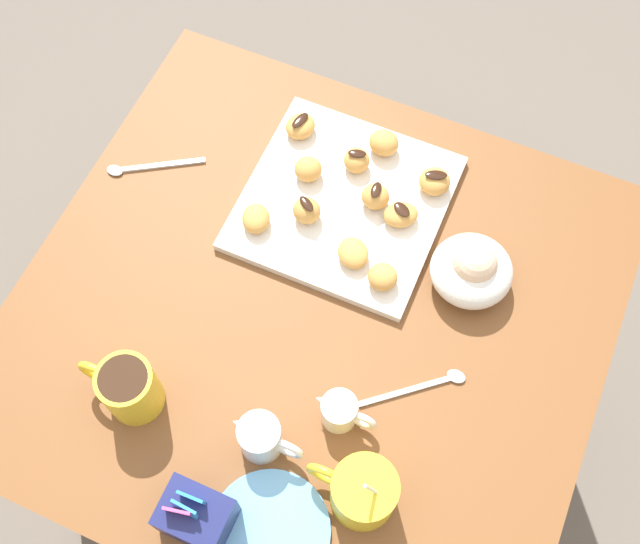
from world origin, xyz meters
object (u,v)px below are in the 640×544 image
beignet_1 (307,211)px  beignet_10 (383,277)px  pastry_plate_square (344,203)px  beignet_6 (401,215)px  beignet_2 (300,126)px  beignet_9 (256,218)px  sugar_caddy (197,516)px  beignet_8 (375,197)px  coffee_mug_yellow_left (362,491)px  beignet_5 (435,181)px  beignet_7 (353,253)px  beignet_0 (357,160)px  dining_table (312,346)px  ice_cream_bowl (472,269)px  saucer_sky_left (270,531)px  beignet_3 (308,169)px  chocolate_sauce_pitcher (340,411)px  coffee_mug_yellow_right (128,387)px  beignet_4 (384,143)px  cream_pitcher_white (261,437)px

beignet_1 → beignet_10: (-0.15, 0.06, -0.00)m
pastry_plate_square → beignet_6: beignet_6 is taller
beignet_2 → beignet_10: size_ratio=1.14×
beignet_9 → sugar_caddy: bearing=105.8°
beignet_9 → beignet_10: beignet_10 is taller
beignet_8 → coffee_mug_yellow_left: bearing=109.5°
sugar_caddy → beignet_6: sugar_caddy is taller
beignet_5 → beignet_7: beignet_5 is taller
beignet_0 → sugar_caddy: bearing=91.9°
beignet_7 → beignet_10: 0.06m
coffee_mug_yellow_left → dining_table: bearing=-52.5°
coffee_mug_yellow_left → beignet_8: 0.46m
beignet_1 → ice_cream_bowl: bearing=-179.1°
sugar_caddy → saucer_sky_left: bearing=-165.2°
beignet_1 → beignet_3: (0.03, -0.07, -0.00)m
chocolate_sauce_pitcher → beignet_3: 0.40m
pastry_plate_square → beignet_0: (0.01, -0.07, 0.03)m
sugar_caddy → beignet_0: bearing=-88.1°
beignet_8 → pastry_plate_square: bearing=17.5°
beignet_6 → beignet_9: 0.23m
pastry_plate_square → beignet_10: bearing=134.6°
saucer_sky_left → beignet_3: 0.56m
coffee_mug_yellow_right → beignet_1: bearing=-106.5°
beignet_7 → sugar_caddy: bearing=85.0°
saucer_sky_left → coffee_mug_yellow_left: bearing=-136.4°
saucer_sky_left → beignet_0: 0.59m
pastry_plate_square → coffee_mug_yellow_left: bearing=115.6°
beignet_0 → beignet_4: size_ratio=0.90×
beignet_0 → beignet_7: size_ratio=0.83×
beignet_0 → beignet_3: size_ratio=1.01×
coffee_mug_yellow_left → beignet_8: bearing=-70.5°
beignet_4 → beignet_10: beignet_4 is taller
dining_table → chocolate_sauce_pitcher: chocolate_sauce_pitcher is taller
coffee_mug_yellow_left → beignet_0: bearing=-66.9°
beignet_7 → beignet_3: bearing=-41.4°
chocolate_sauce_pitcher → beignet_7: (0.08, -0.24, -0.00)m
beignet_4 → beignet_9: bearing=57.8°
saucer_sky_left → beignet_7: (0.05, -0.42, 0.03)m
ice_cream_bowl → beignet_1: 0.27m
saucer_sky_left → beignet_6: bearing=-88.9°
cream_pitcher_white → beignet_7: bearing=-91.1°
pastry_plate_square → saucer_sky_left: (-0.11, 0.51, -0.00)m
beignet_6 → chocolate_sauce_pitcher: bearing=96.0°
pastry_plate_square → ice_cream_bowl: bearing=168.1°
beignet_4 → coffee_mug_yellow_right: bearing=72.1°
ice_cream_bowl → beignet_6: bearing=-20.8°
chocolate_sauce_pitcher → beignet_5: chocolate_sauce_pitcher is taller
coffee_mug_yellow_right → sugar_caddy: sugar_caddy is taller
chocolate_sauce_pitcher → beignet_10: 0.22m
chocolate_sauce_pitcher → beignet_10: chocolate_sauce_pitcher is taller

